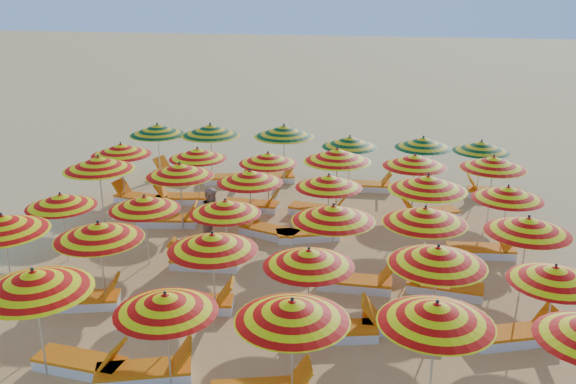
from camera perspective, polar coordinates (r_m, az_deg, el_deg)
The scene contains 60 objects.
ground at distance 16.67m, azimuth -0.28°, elevation -5.76°, with size 120.00×120.00×0.00m, color tan.
umbrella_1 at distance 12.08m, azimuth -21.67°, elevation -7.36°, with size 2.25×2.25×2.16m.
umbrella_2 at distance 11.21m, azimuth -10.84°, elevation -9.67°, with size 1.96×1.96×1.90m.
umbrella_3 at distance 10.56m, azimuth 0.38°, elevation -10.50°, with size 2.47×2.47×2.03m.
umbrella_4 at distance 10.75m, azimuth 13.05°, elevation -10.45°, with size 1.95×1.95×2.04m.
umbrella_6 at distance 15.16m, azimuth -24.06°, elevation -2.57°, with size 2.17×2.17×2.09m.
umbrella_7 at distance 14.18m, azimuth -16.48°, elevation -3.34°, with size 2.28×2.28×2.03m.
umbrella_8 at distance 13.23m, azimuth -6.73°, elevation -4.44°, with size 2.36×2.36×1.99m.
umbrella_9 at distance 12.59m, azimuth 1.87°, elevation -5.86°, with size 1.92×1.92×1.93m.
umbrella_10 at distance 12.74m, azimuth 13.17°, elevation -5.54°, with size 2.45×2.45×2.05m.
umbrella_11 at distance 13.09m, azimuth 22.63°, elevation -6.78°, with size 1.74×1.74×1.84m.
umbrella_12 at distance 16.83m, azimuth -19.56°, elevation -0.71°, with size 1.83×1.83×1.84m.
umbrella_13 at distance 16.04m, azimuth -12.64°, elevation -0.94°, with size 2.12×2.12×1.86m.
umbrella_14 at distance 15.49m, azimuth -5.59°, elevation -1.33°, with size 2.06×2.06×1.85m.
umbrella_15 at distance 14.59m, azimuth 4.06°, elevation -1.88°, with size 2.47×2.47×2.04m.
umbrella_16 at distance 14.75m, azimuth 12.10°, elevation -2.03°, with size 1.95×1.95×2.04m.
umbrella_17 at distance 14.93m, azimuth 20.56°, elevation -2.77°, with size 2.48×2.48×2.00m.
umbrella_18 at distance 18.83m, azimuth -16.50°, elevation 2.46°, with size 2.42×2.42×2.13m.
umbrella_19 at distance 18.00m, azimuth -9.60°, elevation 1.94°, with size 2.13×2.13×2.03m.
umbrella_20 at distance 17.48m, azimuth -3.40°, elevation 1.38°, with size 2.00×2.00×1.93m.
umbrella_21 at distance 17.14m, azimuth 3.66°, elevation 0.96°, with size 2.11×2.11×1.92m.
umbrella_22 at distance 16.71m, azimuth 12.34°, elevation 0.79°, with size 2.17×2.17×2.14m.
umbrella_23 at distance 17.16m, azimuth 18.96°, elevation -0.07°, with size 2.03×2.03×1.91m.
umbrella_24 at distance 20.68m, azimuth -14.63°, elevation 3.69°, with size 2.41×2.41×1.97m.
umbrella_25 at distance 20.01m, azimuth -8.05°, elevation 3.40°, with size 2.16×2.16×1.89m.
umbrella_26 at distance 19.35m, azimuth -1.78°, elevation 3.02°, with size 2.27×2.27×1.88m.
umbrella_27 at distance 18.92m, azimuth 4.40°, elevation 3.30°, with size 2.05×2.05×2.13m.
umbrella_28 at distance 19.08m, azimuth 11.21°, elevation 2.76°, with size 2.29×2.29×2.00m.
umbrella_29 at distance 19.33m, azimuth 17.80°, elevation 2.51°, with size 1.94×1.94×2.04m.
umbrella_30 at distance 22.65m, azimuth -11.52°, elevation 5.46°, with size 1.98×1.98×2.07m.
umbrella_31 at distance 22.05m, azimuth -6.91°, elevation 5.49°, with size 2.06×2.06×2.13m.
umbrella_32 at distance 21.64m, azimuth -0.36°, elevation 5.44°, with size 2.36×2.36×2.16m.
umbrella_33 at distance 21.13m, azimuth 5.52°, elevation 4.48°, with size 1.87×1.87×1.94m.
umbrella_34 at distance 21.31m, azimuth 11.94°, elevation 4.33°, with size 2.16×2.16×1.96m.
umbrella_35 at distance 21.46m, azimuth 16.81°, elevation 3.91°, with size 2.38×2.38×1.92m.
lounger_0 at distance 12.81m, azimuth -17.82°, elevation -14.29°, with size 1.79×0.79×0.69m.
lounger_1 at distance 12.27m, azimuth -12.46°, elevation -15.37°, with size 1.83×1.08×0.69m.
lounger_3 at distance 14.98m, azimuth -17.84°, elevation -9.14°, with size 1.82×0.99×0.69m.
lounger_4 at distance 14.28m, azimuth -8.18°, elevation -9.80°, with size 1.80×0.85×0.69m.
lounger_5 at distance 13.20m, azimuth 3.96°, elevation -12.24°, with size 1.82×0.95×0.69m.
lounger_6 at distance 13.59m, azimuth 10.04°, elevation -11.52°, with size 1.75×0.64×0.69m.
lounger_7 at distance 13.80m, azimuth 19.61°, elevation -11.91°, with size 1.83×1.13×0.69m.
lounger_8 at distance 16.17m, azimuth -7.54°, elevation -6.16°, with size 1.76×0.67×0.69m.
lounger_9 at distance 15.10m, azimuth 6.15°, elevation -8.02°, with size 1.74×0.62×0.69m.
lounger_10 at distance 15.24m, azimuth 13.60°, elevation -8.21°, with size 1.80×0.84×0.69m.
lounger_11 at distance 18.92m, azimuth -10.53°, elevation -2.50°, with size 1.80×0.83×0.69m.
lounger_12 at distance 17.87m, azimuth -1.76°, elevation -3.48°, with size 1.83×1.13×0.69m.
lounger_13 at distance 17.66m, azimuth 1.90°, elevation -3.76°, with size 1.83×1.09×0.69m.
lounger_14 at distance 17.40m, azimuth 16.91°, elevation -4.99°, with size 1.78×0.73×0.69m.
lounger_15 at distance 20.90m, azimuth -13.07°, elevation -0.58°, with size 1.82×0.97×0.69m.
lounger_16 at distance 20.66m, azimuth -9.43°, elevation -0.57°, with size 1.80×0.84×0.69m.
lounger_17 at distance 19.81m, azimuth -3.22°, elevation -1.19°, with size 1.76×0.67×0.69m.
lounger_18 at distance 19.39m, azimuth 2.76°, elevation -1.64°, with size 1.81×0.90×0.69m.
lounger_19 at distance 19.55m, azimuth 12.39°, elevation -1.91°, with size 1.82×1.20×0.69m.
lounger_20 at distance 23.16m, azimuth -9.86°, elevation 1.57°, with size 1.83×1.12×0.69m.
lounger_21 at distance 22.44m, azimuth -5.21°, elevation 1.21°, with size 1.83×1.08×0.69m.
lounger_22 at distance 22.43m, azimuth -1.51°, elevation 1.28°, with size 1.82×1.03×0.69m.
lounger_23 at distance 21.74m, azimuth 7.00°, elevation 0.55°, with size 1.75×0.62×0.69m.
lounger_24 at distance 21.98m, azimuth 17.72°, elevation -0.03°, with size 1.73×0.58×0.69m.
beachgoer_b at distance 17.43m, azimuth -6.73°, elevation -2.02°, with size 0.75×0.58×1.54m, color tan.
Camera 1 is at (2.55, -14.92, 7.00)m, focal length 40.00 mm.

